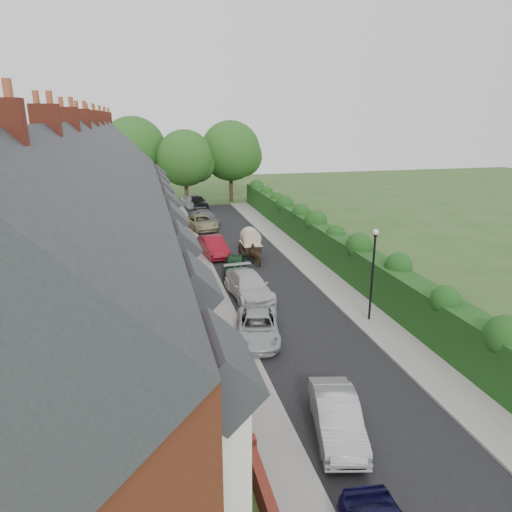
{
  "coord_description": "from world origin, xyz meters",
  "views": [
    {
      "loc": [
        -8.02,
        -16.67,
        10.69
      ],
      "look_at": [
        -1.41,
        10.29,
        2.2
      ],
      "focal_mm": 32.0,
      "sensor_mm": 36.0,
      "label": 1
    }
  ],
  "objects_px": {
    "car_silver_a": "(337,417)",
    "car_black": "(197,201)",
    "car_green": "(235,266)",
    "horse_cart": "(251,241)",
    "car_white": "(249,286)",
    "lamppost": "(373,264)",
    "car_silver_b": "(258,327)",
    "car_beige": "(201,222)",
    "car_red": "(213,246)",
    "horse": "(256,255)",
    "car_grey": "(205,218)"
  },
  "relations": [
    {
      "from": "car_silver_a",
      "to": "car_black",
      "type": "xyz_separation_m",
      "value": [
        0.16,
        42.8,
        0.09
      ]
    },
    {
      "from": "car_green",
      "to": "car_silver_a",
      "type": "bearing_deg",
      "value": -77.9
    },
    {
      "from": "car_green",
      "to": "horse_cart",
      "type": "height_order",
      "value": "horse_cart"
    },
    {
      "from": "car_white",
      "to": "car_green",
      "type": "height_order",
      "value": "car_white"
    },
    {
      "from": "lamppost",
      "to": "car_green",
      "type": "distance_m",
      "value": 11.11
    },
    {
      "from": "car_silver_b",
      "to": "lamppost",
      "type": "bearing_deg",
      "value": 17.67
    },
    {
      "from": "car_beige",
      "to": "horse_cart",
      "type": "bearing_deg",
      "value": -88.06
    },
    {
      "from": "car_beige",
      "to": "car_silver_b",
      "type": "bearing_deg",
      "value": -102.46
    },
    {
      "from": "lamppost",
      "to": "car_red",
      "type": "bearing_deg",
      "value": 114.26
    },
    {
      "from": "lamppost",
      "to": "car_silver_a",
      "type": "xyz_separation_m",
      "value": [
        -5.47,
        -8.2,
        -2.6
      ]
    },
    {
      "from": "car_silver_b",
      "to": "horse",
      "type": "height_order",
      "value": "horse"
    },
    {
      "from": "car_silver_b",
      "to": "horse",
      "type": "relative_size",
      "value": 2.58
    },
    {
      "from": "car_green",
      "to": "horse",
      "type": "relative_size",
      "value": 2.17
    },
    {
      "from": "car_red",
      "to": "horse_cart",
      "type": "bearing_deg",
      "value": -31.47
    },
    {
      "from": "lamppost",
      "to": "horse",
      "type": "relative_size",
      "value": 2.89
    },
    {
      "from": "car_white",
      "to": "car_silver_b",
      "type": "bearing_deg",
      "value": -102.73
    },
    {
      "from": "car_green",
      "to": "car_beige",
      "type": "relative_size",
      "value": 0.76
    },
    {
      "from": "lamppost",
      "to": "car_green",
      "type": "height_order",
      "value": "lamppost"
    },
    {
      "from": "car_silver_a",
      "to": "car_red",
      "type": "relative_size",
      "value": 0.91
    },
    {
      "from": "horse_cart",
      "to": "horse",
      "type": "bearing_deg",
      "value": -90.0
    },
    {
      "from": "car_white",
      "to": "horse_cart",
      "type": "height_order",
      "value": "horse_cart"
    },
    {
      "from": "car_white",
      "to": "car_red",
      "type": "bearing_deg",
      "value": 90.11
    },
    {
      "from": "horse",
      "to": "lamppost",
      "type": "bearing_deg",
      "value": 90.18
    },
    {
      "from": "car_silver_a",
      "to": "car_grey",
      "type": "xyz_separation_m",
      "value": [
        -0.11,
        33.6,
        0.02
      ]
    },
    {
      "from": "car_black",
      "to": "car_grey",
      "type": "bearing_deg",
      "value": -102.27
    },
    {
      "from": "car_silver_a",
      "to": "car_green",
      "type": "height_order",
      "value": "car_silver_a"
    },
    {
      "from": "car_white",
      "to": "car_black",
      "type": "bearing_deg",
      "value": 84.77
    },
    {
      "from": "lamppost",
      "to": "car_silver_a",
      "type": "height_order",
      "value": "lamppost"
    },
    {
      "from": "horse",
      "to": "horse_cart",
      "type": "relative_size",
      "value": 0.54
    },
    {
      "from": "car_red",
      "to": "car_grey",
      "type": "distance_m",
      "value": 11.23
    },
    {
      "from": "car_silver_b",
      "to": "car_green",
      "type": "distance_m",
      "value": 9.8
    },
    {
      "from": "lamppost",
      "to": "car_silver_a",
      "type": "bearing_deg",
      "value": -123.69
    },
    {
      "from": "car_green",
      "to": "car_grey",
      "type": "relative_size",
      "value": 0.78
    },
    {
      "from": "car_silver_a",
      "to": "horse",
      "type": "bearing_deg",
      "value": 97.21
    },
    {
      "from": "car_green",
      "to": "horse",
      "type": "distance_m",
      "value": 2.68
    },
    {
      "from": "car_white",
      "to": "car_red",
      "type": "relative_size",
      "value": 1.13
    },
    {
      "from": "car_red",
      "to": "car_white",
      "type": "bearing_deg",
      "value": -92.04
    },
    {
      "from": "car_green",
      "to": "car_grey",
      "type": "height_order",
      "value": "car_grey"
    },
    {
      "from": "car_silver_b",
      "to": "car_grey",
      "type": "relative_size",
      "value": 0.93
    },
    {
      "from": "car_black",
      "to": "car_silver_b",
      "type": "bearing_deg",
      "value": -102.35
    },
    {
      "from": "car_white",
      "to": "horse_cart",
      "type": "relative_size",
      "value": 1.59
    },
    {
      "from": "lamppost",
      "to": "car_white",
      "type": "bearing_deg",
      "value": 139.27
    },
    {
      "from": "car_green",
      "to": "car_white",
      "type": "bearing_deg",
      "value": -78.45
    },
    {
      "from": "car_white",
      "to": "car_black",
      "type": "relative_size",
      "value": 1.13
    },
    {
      "from": "car_green",
      "to": "car_black",
      "type": "relative_size",
      "value": 0.84
    },
    {
      "from": "car_silver_b",
      "to": "car_white",
      "type": "distance_m",
      "value": 5.46
    },
    {
      "from": "car_red",
      "to": "car_silver_b",
      "type": "bearing_deg",
      "value": -96.75
    },
    {
      "from": "car_black",
      "to": "horse",
      "type": "bearing_deg",
      "value": -96.51
    },
    {
      "from": "car_grey",
      "to": "horse_cart",
      "type": "bearing_deg",
      "value": -90.58
    },
    {
      "from": "car_red",
      "to": "horse_cart",
      "type": "distance_m",
      "value": 3.11
    }
  ]
}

